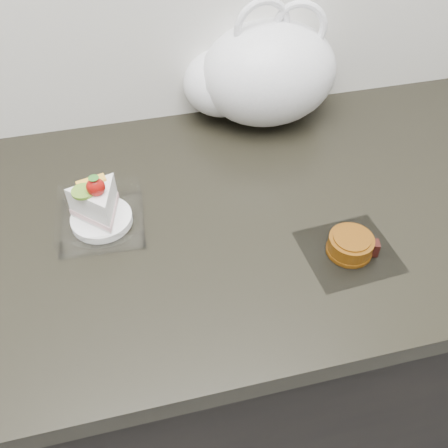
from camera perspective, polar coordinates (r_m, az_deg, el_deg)
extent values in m
cube|color=black|center=(1.23, -6.10, -15.33)|extent=(2.00, 0.60, 0.86)
cube|color=black|center=(0.87, -8.37, -0.86)|extent=(2.04, 0.64, 0.04)
cube|color=white|center=(0.87, -13.70, 0.11)|extent=(0.15, 0.15, 0.00)
cylinder|color=white|center=(0.86, -13.80, 0.52)|extent=(0.10, 0.10, 0.01)
ellipsoid|color=red|center=(0.80, -14.46, 4.12)|extent=(0.03, 0.03, 0.03)
cone|color=#2D7223|center=(0.79, -14.65, 4.92)|extent=(0.02, 0.02, 0.01)
cylinder|color=#77A32F|center=(0.81, -15.81, 3.60)|extent=(0.04, 0.04, 0.00)
cube|color=yellow|center=(0.83, -14.95, 4.75)|extent=(0.05, 0.03, 0.00)
cube|color=white|center=(0.83, 14.04, -3.06)|extent=(0.15, 0.14, 0.00)
cylinder|color=brown|center=(0.81, 14.24, -2.34)|extent=(0.09, 0.09, 0.03)
cylinder|color=brown|center=(0.82, 14.09, -2.87)|extent=(0.09, 0.09, 0.01)
cylinder|color=brown|center=(0.80, 14.44, -1.55)|extent=(0.07, 0.07, 0.00)
cube|color=black|center=(0.82, 16.55, -2.63)|extent=(0.02, 0.02, 0.03)
ellipsoid|color=white|center=(1.04, 5.10, 16.73)|extent=(0.29, 0.23, 0.21)
ellipsoid|color=white|center=(1.05, -0.16, 15.83)|extent=(0.17, 0.16, 0.13)
torus|color=white|center=(0.99, 4.39, 21.42)|extent=(0.11, 0.03, 0.11)
torus|color=white|center=(1.01, 8.63, 21.30)|extent=(0.10, 0.04, 0.10)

